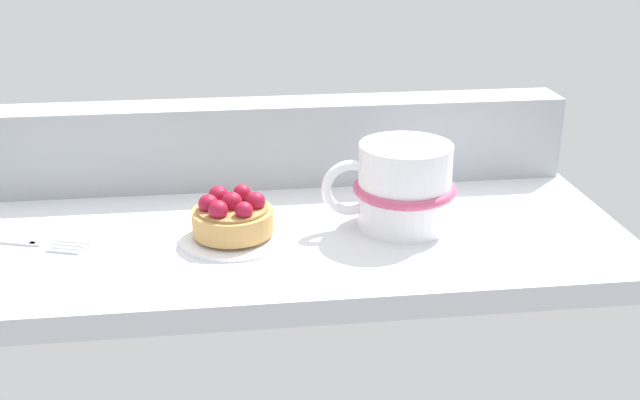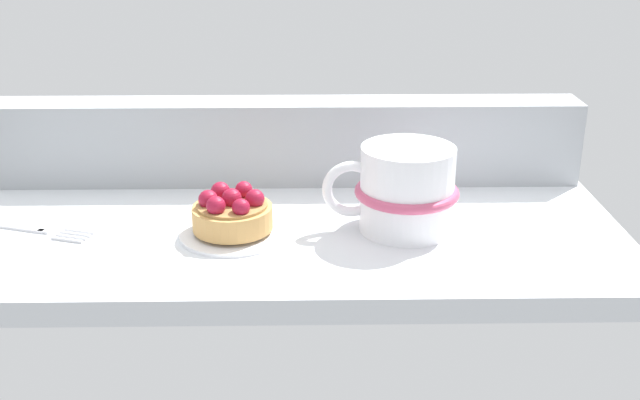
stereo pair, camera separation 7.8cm
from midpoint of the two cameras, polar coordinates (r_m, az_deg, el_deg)
name	(u,v)px [view 1 (the left image)]	position (r cm, az deg, el deg)	size (l,w,h in cm)	color
ground_plane	(280,236)	(81.43, -5.74, -2.75)	(71.12, 32.77, 2.47)	silver
window_rail_back	(270,143)	(91.79, -6.15, 4.21)	(69.69, 5.91, 9.79)	#9EA3A8
dessert_plate	(234,236)	(78.34, -9.25, -2.68)	(10.94, 10.94, 0.78)	white
raspberry_tart	(232,216)	(77.50, -9.38, -1.23)	(8.11, 8.11, 4.26)	tan
coffee_mug	(403,186)	(79.06, 3.34, 0.99)	(13.97, 10.66, 8.88)	white
dessert_fork	(6,240)	(84.17, -24.73, -2.78)	(17.06, 6.91, 0.60)	silver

